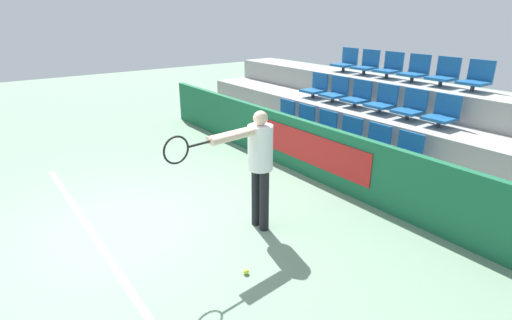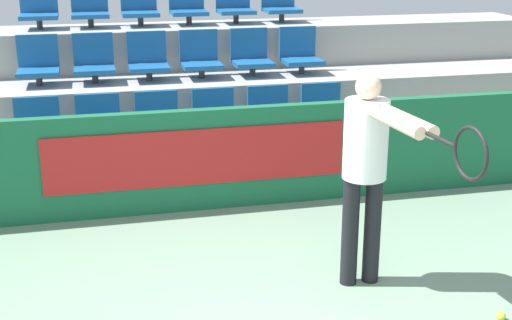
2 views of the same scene
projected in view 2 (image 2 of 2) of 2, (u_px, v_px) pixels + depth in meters
name	position (u px, v px, depth m)	size (l,w,h in m)	color
barrier_wall	(197.00, 160.00, 6.93)	(10.04, 0.14, 1.01)	#19603D
bleacher_tier_front	(190.00, 167.00, 7.52)	(9.64, 0.94, 0.50)	#9E9E99
bleacher_tier_middle	(178.00, 122.00, 8.31)	(9.64, 0.94, 1.00)	#9E9E99
bleacher_tier_back	(168.00, 85.00, 9.11)	(9.64, 0.94, 1.49)	#9E9E99
stadium_chair_0	(38.00, 130.00, 7.16)	(0.45, 0.45, 0.54)	#333333
stadium_chair_1	(99.00, 126.00, 7.29)	(0.45, 0.45, 0.54)	#333333
stadium_chair_2	(158.00, 123.00, 7.42)	(0.45, 0.45, 0.54)	#333333
stadium_chair_3	(215.00, 119.00, 7.55)	(0.45, 0.45, 0.54)	#333333
stadium_chair_4	(270.00, 116.00, 7.68)	(0.45, 0.45, 0.54)	#333333
stadium_chair_5	(324.00, 113.00, 7.81)	(0.45, 0.45, 0.54)	#333333
stadium_chair_6	(38.00, 64.00, 7.88)	(0.45, 0.45, 0.54)	#333333
stadium_chair_7	(94.00, 62.00, 8.01)	(0.45, 0.45, 0.54)	#333333
stadium_chair_8	(148.00, 60.00, 8.14)	(0.45, 0.45, 0.54)	#333333
stadium_chair_9	(200.00, 58.00, 8.27)	(0.45, 0.45, 0.54)	#333333
stadium_chair_10	(251.00, 56.00, 8.40)	(0.45, 0.45, 0.54)	#333333
stadium_chair_11	(300.00, 54.00, 8.53)	(0.45, 0.45, 0.54)	#333333
stadium_chair_12	(39.00, 10.00, 8.60)	(0.45, 0.45, 0.54)	#333333
stadium_chair_13	(90.00, 8.00, 8.73)	(0.45, 0.45, 0.54)	#333333
stadium_chair_14	(140.00, 7.00, 8.86)	(0.45, 0.45, 0.54)	#333333
stadium_chair_15	(188.00, 6.00, 8.99)	(0.45, 0.45, 0.54)	#333333
stadium_chair_16	(235.00, 5.00, 9.12)	(0.45, 0.45, 0.54)	#333333
stadium_chair_17	(280.00, 4.00, 9.25)	(0.45, 0.45, 0.54)	#333333
tennis_player	(369.00, 159.00, 5.23)	(0.34, 1.57, 1.66)	black
tennis_ball	(501.00, 316.00, 5.05)	(0.07, 0.07, 0.07)	#CCDB33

